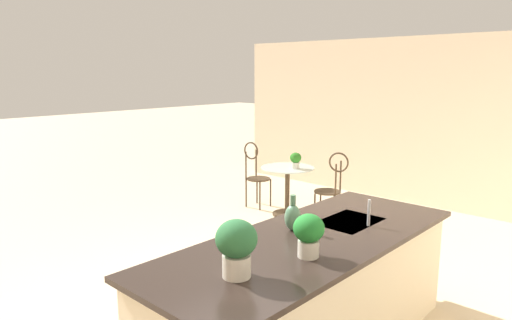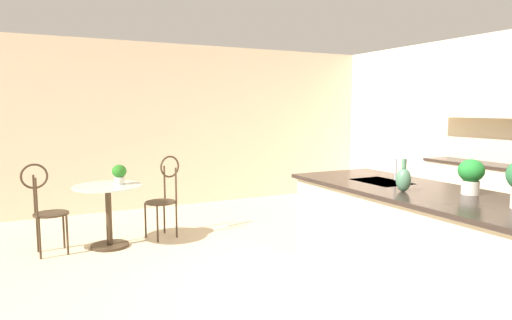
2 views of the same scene
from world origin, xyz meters
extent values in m
plane|color=beige|center=(0.00, 0.00, 0.00)|extent=(40.00, 40.00, 0.00)
cube|color=beige|center=(-4.26, 0.00, 1.35)|extent=(0.12, 7.80, 2.70)
cube|color=beige|center=(0.30, 0.85, 0.44)|extent=(2.70, 0.96, 0.88)
cube|color=#2D231E|center=(0.30, 0.85, 0.90)|extent=(2.80, 1.06, 0.04)
cube|color=#B2B5BA|center=(-0.25, 0.85, 0.91)|extent=(0.56, 0.40, 0.03)
cylinder|color=#3D2D1E|center=(-2.31, -1.47, 0.01)|extent=(0.44, 0.44, 0.03)
cylinder|color=#3D2D1E|center=(-2.31, -1.47, 0.38)|extent=(0.07, 0.07, 0.69)
cylinder|color=#B2C6C1|center=(-2.31, -1.47, 0.73)|extent=(0.80, 0.80, 0.01)
cylinder|color=#3D2D1E|center=(-2.24, -0.91, 0.23)|extent=(0.03, 0.03, 0.45)
cylinder|color=#3D2D1E|center=(-2.50, -0.99, 0.23)|extent=(0.03, 0.03, 0.45)
cylinder|color=#3D2D1E|center=(-2.32, -0.64, 0.23)|extent=(0.03, 0.03, 0.45)
cylinder|color=#3D2D1E|center=(-2.59, -0.73, 0.23)|extent=(0.03, 0.03, 0.45)
cylinder|color=#3D2D1E|center=(-2.41, -0.82, 0.46)|extent=(0.48, 0.48, 0.02)
cylinder|color=#3D2D1E|center=(-2.33, -0.64, 0.68)|extent=(0.03, 0.03, 0.45)
cylinder|color=#3D2D1E|center=(-2.58, -0.72, 0.68)|extent=(0.03, 0.03, 0.45)
torus|color=#3D2D1E|center=(-2.46, -0.68, 0.90)|extent=(0.11, 0.28, 0.28)
cylinder|color=#3D2D1E|center=(-2.49, -1.96, 0.23)|extent=(0.03, 0.03, 0.45)
cylinder|color=#3D2D1E|center=(-2.21, -1.94, 0.23)|extent=(0.03, 0.03, 0.45)
cylinder|color=#3D2D1E|center=(-2.47, -2.24, 0.23)|extent=(0.03, 0.03, 0.45)
cylinder|color=#3D2D1E|center=(-2.19, -2.22, 0.23)|extent=(0.03, 0.03, 0.45)
cylinder|color=#3D2D1E|center=(-2.34, -2.09, 0.46)|extent=(0.41, 0.41, 0.02)
cylinder|color=#3D2D1E|center=(-2.46, -2.25, 0.68)|extent=(0.03, 0.03, 0.45)
cylinder|color=#3D2D1E|center=(-2.20, -2.23, 0.68)|extent=(0.03, 0.03, 0.45)
torus|color=#3D2D1E|center=(-2.33, -2.24, 0.90)|extent=(0.04, 0.28, 0.28)
cylinder|color=#B2B5BA|center=(-0.25, 1.03, 1.03)|extent=(0.02, 0.02, 0.22)
cylinder|color=beige|center=(-2.32, -1.33, 0.79)|extent=(0.12, 0.12, 0.09)
ellipsoid|color=#297220|center=(-2.32, -1.33, 0.90)|extent=(0.17, 0.17, 0.15)
cylinder|color=beige|center=(0.60, 1.05, 0.98)|extent=(0.14, 0.14, 0.12)
ellipsoid|color=#217B2D|center=(0.60, 1.05, 1.12)|extent=(0.21, 0.21, 0.19)
cylinder|color=beige|center=(1.15, 0.92, 0.99)|extent=(0.18, 0.18, 0.14)
ellipsoid|color=#2A6739|center=(1.15, 0.92, 1.17)|extent=(0.26, 0.26, 0.23)
ellipsoid|color=#4C7A5B|center=(0.25, 0.64, 1.02)|extent=(0.13, 0.13, 0.21)
cylinder|color=#4C7A5B|center=(0.25, 0.64, 1.17)|extent=(0.04, 0.04, 0.08)
camera|label=1|loc=(3.04, 2.82, 2.16)|focal=32.80mm
camera|label=2|loc=(3.13, -2.24, 1.64)|focal=31.55mm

